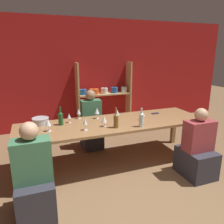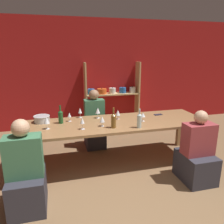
# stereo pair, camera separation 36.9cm
# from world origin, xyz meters

# --- Properties ---
(wall_back_red) EXTENTS (8.80, 0.06, 2.70)m
(wall_back_red) POSITION_xyz_m (0.00, 3.83, 1.35)
(wall_back_red) COLOR #A31919
(wall_back_red) RESTS_ON ground_plane
(shelf_unit) EXTENTS (1.42, 0.30, 1.65)m
(shelf_unit) POSITION_xyz_m (0.63, 3.63, 0.62)
(shelf_unit) COLOR tan
(shelf_unit) RESTS_ON ground_plane
(dining_table) EXTENTS (3.18, 0.97, 0.75)m
(dining_table) POSITION_xyz_m (0.17, 1.60, 0.69)
(dining_table) COLOR olive
(dining_table) RESTS_ON ground_plane
(mixing_bowl) EXTENTS (0.27, 0.27, 0.11)m
(mixing_bowl) POSITION_xyz_m (-0.99, 1.90, 0.81)
(mixing_bowl) COLOR #B7BABC
(mixing_bowl) RESTS_ON dining_table
(wine_bottle_green) EXTENTS (0.08, 0.08, 0.30)m
(wine_bottle_green) POSITION_xyz_m (-0.68, 1.77, 0.87)
(wine_bottle_green) COLOR #1E4C23
(wine_bottle_green) RESTS_ON dining_table
(wine_bottle_dark) EXTENTS (0.07, 0.07, 0.30)m
(wine_bottle_dark) POSITION_xyz_m (0.48, 1.23, 0.88)
(wine_bottle_dark) COLOR #B2C6C1
(wine_bottle_dark) RESTS_ON dining_table
(wine_bottle_amber) EXTENTS (0.08, 0.08, 0.32)m
(wine_bottle_amber) POSITION_xyz_m (0.10, 1.33, 0.88)
(wine_bottle_amber) COLOR brown
(wine_bottle_amber) RESTS_ON dining_table
(wine_glass_empty_a) EXTENTS (0.08, 0.08, 0.15)m
(wine_glass_empty_a) POSITION_xyz_m (0.66, 1.53, 0.86)
(wine_glass_empty_a) COLOR white
(wine_glass_empty_a) RESTS_ON dining_table
(wine_glass_red_a) EXTENTS (0.07, 0.07, 0.18)m
(wine_glass_red_a) POSITION_xyz_m (-0.38, 1.39, 0.88)
(wine_glass_red_a) COLOR white
(wine_glass_red_a) RESTS_ON dining_table
(wine_glass_white_a) EXTENTS (0.08, 0.08, 0.19)m
(wine_glass_white_a) POSITION_xyz_m (-0.04, 1.90, 0.89)
(wine_glass_white_a) COLOR white
(wine_glass_white_a) RESTS_ON dining_table
(wine_glass_white_b) EXTENTS (0.08, 0.08, 0.17)m
(wine_glass_white_b) POSITION_xyz_m (-0.06, 1.45, 0.87)
(wine_glass_white_b) COLOR white
(wine_glass_white_b) RESTS_ON dining_table
(wine_glass_empty_b) EXTENTS (0.08, 0.08, 0.17)m
(wine_glass_empty_b) POSITION_xyz_m (0.29, 1.76, 0.87)
(wine_glass_empty_b) COLOR white
(wine_glass_empty_b) RESTS_ON dining_table
(wine_glass_red_b) EXTENTS (0.08, 0.08, 0.19)m
(wine_glass_red_b) POSITION_xyz_m (-0.89, 1.53, 0.89)
(wine_glass_red_b) COLOR white
(wine_glass_red_b) RESTS_ON dining_table
(wine_glass_empty_c) EXTENTS (0.07, 0.07, 0.18)m
(wine_glass_empty_c) POSITION_xyz_m (-0.34, 2.01, 0.88)
(wine_glass_empty_c) COLOR white
(wine_glass_empty_c) RESTS_ON dining_table
(wine_glass_white_c) EXTENTS (0.06, 0.06, 0.15)m
(wine_glass_white_c) POSITION_xyz_m (-0.54, 1.83, 0.86)
(wine_glass_white_c) COLOR white
(wine_glass_white_c) RESTS_ON dining_table
(cell_phone) EXTENTS (0.16, 0.09, 0.01)m
(cell_phone) POSITION_xyz_m (1.09, 1.81, 0.76)
(cell_phone) COLOR #1E2338
(cell_phone) RESTS_ON dining_table
(person_near_a) EXTENTS (0.44, 0.55, 1.09)m
(person_near_a) POSITION_xyz_m (1.23, 0.79, 0.39)
(person_near_a) COLOR #2D2D38
(person_near_a) RESTS_ON ground_plane
(person_far_a) EXTENTS (0.39, 0.49, 1.18)m
(person_far_a) POSITION_xyz_m (-0.01, 2.40, 0.43)
(person_far_a) COLOR #2D2D38
(person_far_a) RESTS_ON ground_plane
(person_near_b) EXTENTS (0.43, 0.53, 1.16)m
(person_near_b) POSITION_xyz_m (-1.15, 0.76, 0.42)
(person_near_b) COLOR #2D2D38
(person_near_b) RESTS_ON ground_plane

